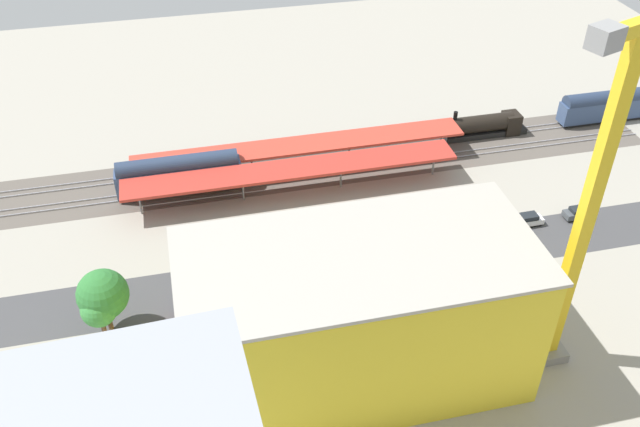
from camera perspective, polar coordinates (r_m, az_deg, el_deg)
ground_plane at (r=97.26m, az=1.94°, el=-2.27°), size 183.06×183.06×0.00m
rail_bed at (r=113.03m, az=-0.65°, el=4.00°), size 114.44×13.35×0.01m
street_asphalt at (r=93.11m, az=2.83°, el=-4.40°), size 114.43×9.29×0.01m
track_rails at (r=112.94m, az=-0.65°, el=4.07°), size 114.41×6.91×0.12m
platform_canopy_near at (r=104.12m, az=-2.31°, el=3.66°), size 50.69×5.60×4.62m
platform_canopy_far at (r=110.06m, az=-1.61°, el=5.64°), size 53.16×5.53×4.53m
locomotive at (r=123.60m, az=13.51°, el=7.06°), size 14.83×3.15×5.34m
passenger_coach at (r=134.91m, az=22.93°, el=8.26°), size 19.41×2.96×5.84m
freight_coach_far at (r=107.26m, az=-11.58°, el=3.28°), size 18.89×2.99×6.27m
parked_car_0 at (r=107.80m, az=20.45°, el=0.02°), size 4.06×1.95×1.71m
parked_car_1 at (r=104.11m, az=16.79°, el=-0.53°), size 4.30×1.86×1.79m
parked_car_2 at (r=100.30m, az=12.46°, el=-1.35°), size 4.65×1.94×1.65m
parked_car_3 at (r=97.84m, az=8.30°, el=-1.85°), size 4.41×1.86×1.72m
parked_car_4 at (r=95.92m, az=3.93°, el=-2.40°), size 4.75×2.11×1.75m
parked_car_5 at (r=93.94m, az=-0.82°, el=-3.29°), size 4.13×1.98×1.76m
parked_car_6 at (r=93.21m, az=-5.22°, el=-3.87°), size 4.68×1.92×1.70m
construction_building at (r=74.17m, az=3.06°, el=-8.63°), size 36.01×16.95×17.06m
construction_roof_slab at (r=68.22m, az=3.29°, el=-3.49°), size 36.62×17.55×0.40m
tower_crane at (r=72.50m, az=22.32°, el=2.20°), size 22.65×9.52×40.73m
box_truck_0 at (r=90.72m, az=6.95°, el=-4.53°), size 8.23×2.47×3.64m
box_truck_1 at (r=86.63m, az=-8.74°, el=-7.22°), size 9.15×2.84×3.44m
box_truck_2 at (r=92.47m, az=8.38°, el=-3.77°), size 9.93×3.32×3.53m
street_tree_0 at (r=87.37m, az=8.94°, el=-2.99°), size 6.17×6.17×9.11m
street_tree_1 at (r=84.64m, az=-17.48°, el=-6.39°), size 6.06×6.06×8.74m
street_tree_2 at (r=83.82m, az=-3.86°, el=-5.43°), size 5.75×5.75×7.94m
street_tree_3 at (r=84.47m, az=-17.78°, el=-7.55°), size 4.24×4.24×6.80m
traffic_light at (r=91.62m, az=-6.12°, el=-1.61°), size 0.50×0.36×7.09m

